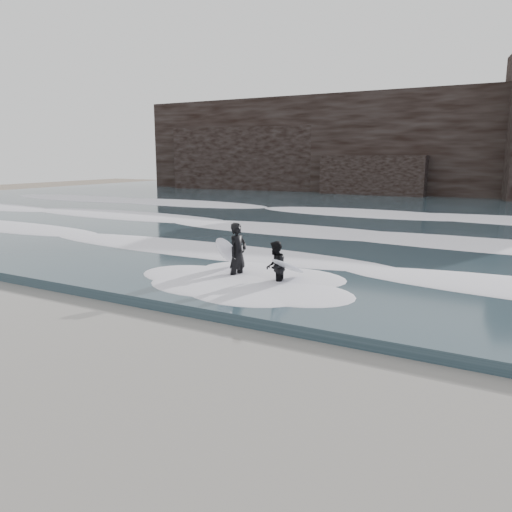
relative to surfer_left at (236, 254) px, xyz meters
The scene contains 8 objects.
ground 6.81m from the surfer_left, 71.08° to the right, with size 120.00×120.00×0.00m, color brown.
sea 22.75m from the surfer_left, 84.49° to the left, with size 90.00×52.00×0.30m, color #293D46.
headland 39.89m from the surfer_left, 86.85° to the left, with size 70.00×9.00×10.00m, color black.
foam_near 3.47m from the surfer_left, 50.27° to the left, with size 60.00×3.20×0.20m, color white.
foam_mid 9.89m from the surfer_left, 77.22° to the left, with size 60.00×4.00×0.24m, color white.
foam_far 18.76m from the surfer_left, 83.31° to the left, with size 60.00×4.80×0.30m, color white.
surfer_left is the anchor object (origin of this frame).
surfer_right 1.56m from the surfer_left, ahead, with size 1.09×1.82×1.53m.
Camera 1 is at (5.71, -6.53, 3.94)m, focal length 35.00 mm.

